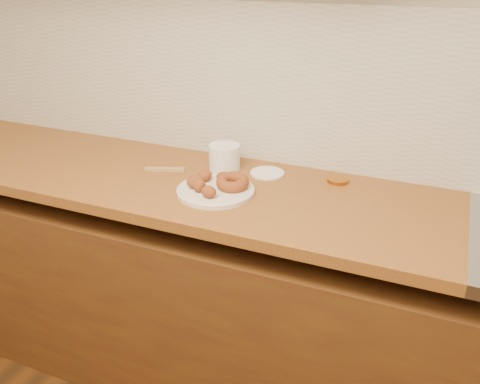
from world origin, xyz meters
name	(u,v)px	position (x,y,z in m)	size (l,w,h in m)	color
wall_back	(340,49)	(0.00, 2.00, 1.35)	(4.00, 0.02, 2.70)	tan
base_cabinet	(300,323)	(0.00, 1.69, 0.39)	(3.60, 0.60, 0.77)	#573411
butcher_block	(144,176)	(-0.65, 1.69, 0.88)	(2.30, 0.62, 0.04)	brown
backsplash	(336,92)	(0.00, 1.99, 1.20)	(3.60, 0.02, 0.60)	beige
donut_plate	(216,191)	(-0.31, 1.62, 0.91)	(0.27, 0.27, 0.02)	silver
ring_donut	(232,182)	(-0.26, 1.66, 0.94)	(0.12, 0.12, 0.04)	brown
fried_dough_chunks	(206,182)	(-0.35, 1.63, 0.94)	(0.14, 0.20, 0.04)	brown
plastic_tub	(224,157)	(-0.37, 1.83, 0.95)	(0.12, 0.12, 0.10)	white
tub_lid	(267,173)	(-0.21, 1.85, 0.90)	(0.13, 0.13, 0.01)	white
brass_jar_lid	(338,180)	(0.05, 1.88, 0.91)	(0.08, 0.08, 0.01)	#AF691D
wooden_utensil	(165,169)	(-0.58, 1.73, 0.91)	(0.15, 0.02, 0.01)	#AA8253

